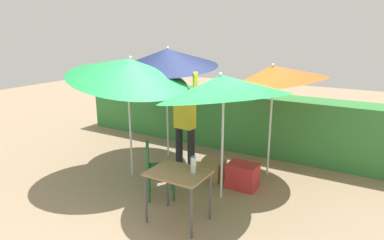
# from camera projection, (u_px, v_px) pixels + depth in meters

# --- Properties ---
(ground_plane) EXTENTS (24.00, 24.00, 0.00)m
(ground_plane) POSITION_uv_depth(u_px,v_px,m) (183.00, 185.00, 5.77)
(ground_plane) COLOR #9E8466
(hedge_row) EXTENTS (8.00, 0.70, 1.25)m
(hedge_row) POSITION_uv_depth(u_px,v_px,m) (236.00, 120.00, 7.52)
(hedge_row) COLOR #38843D
(hedge_row) RESTS_ON ground_plane
(umbrella_rainbow) EXTENTS (2.03, 1.99, 2.20)m
(umbrella_rainbow) POSITION_uv_depth(u_px,v_px,m) (222.00, 87.00, 4.88)
(umbrella_rainbow) COLOR silver
(umbrella_rainbow) RESTS_ON ground_plane
(umbrella_orange) EXTENTS (1.79, 1.76, 2.17)m
(umbrella_orange) POSITION_uv_depth(u_px,v_px,m) (273.00, 75.00, 5.68)
(umbrella_orange) COLOR silver
(umbrella_orange) RESTS_ON ground_plane
(umbrella_yellow) EXTENTS (2.14, 2.10, 2.38)m
(umbrella_yellow) POSITION_uv_depth(u_px,v_px,m) (129.00, 69.00, 5.69)
(umbrella_yellow) COLOR silver
(umbrella_yellow) RESTS_ON ground_plane
(umbrella_navy) EXTENTS (2.04, 2.05, 2.36)m
(umbrella_navy) POSITION_uv_depth(u_px,v_px,m) (167.00, 58.00, 6.57)
(umbrella_navy) COLOR silver
(umbrella_navy) RESTS_ON ground_plane
(person_vendor) EXTENTS (0.55, 0.24, 1.88)m
(person_vendor) POSITION_uv_depth(u_px,v_px,m) (185.00, 122.00, 6.23)
(person_vendor) COLOR black
(person_vendor) RESTS_ON ground_plane
(chair_plastic) EXTENTS (0.62, 0.62, 0.89)m
(chair_plastic) POSITION_uv_depth(u_px,v_px,m) (156.00, 167.00, 5.27)
(chair_plastic) COLOR #236633
(chair_plastic) RESTS_ON ground_plane
(cooler_box) EXTENTS (0.49, 0.36, 0.42)m
(cooler_box) POSITION_uv_depth(u_px,v_px,m) (243.00, 176.00, 5.64)
(cooler_box) COLOR red
(cooler_box) RESTS_ON ground_plane
(crate_cardboard) EXTENTS (0.42, 0.39, 0.35)m
(crate_cardboard) POSITION_uv_depth(u_px,v_px,m) (212.00, 169.00, 6.00)
(crate_cardboard) COLOR #9E7A4C
(crate_cardboard) RESTS_ON ground_plane
(folding_table) EXTENTS (0.80, 0.60, 0.74)m
(folding_table) POSITION_uv_depth(u_px,v_px,m) (178.00, 178.00, 4.53)
(folding_table) COLOR #4C4C51
(folding_table) RESTS_ON ground_plane
(bottle_water) EXTENTS (0.07, 0.07, 0.24)m
(bottle_water) POSITION_uv_depth(u_px,v_px,m) (193.00, 165.00, 4.46)
(bottle_water) COLOR silver
(bottle_water) RESTS_ON folding_table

